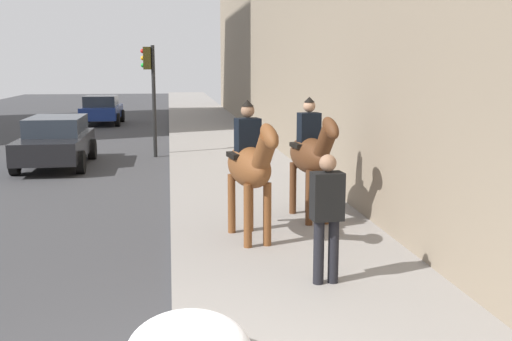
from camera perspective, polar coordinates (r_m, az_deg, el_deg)
mounted_horse_near at (r=9.75m, az=-0.54°, el=0.58°), size 2.14×0.82×2.27m
mounted_horse_far at (r=11.13m, az=5.15°, el=1.61°), size 2.15×0.74×2.25m
pedestrian_greeting at (r=7.90m, az=6.62°, el=-3.70°), size 0.29×0.42×1.70m
car_near_lane at (r=18.76m, az=-18.12°, el=2.66°), size 4.25×1.94×1.44m
car_mid_lane at (r=31.53m, az=-14.17°, el=5.53°), size 3.88×2.01×1.44m
traffic_light_near_curb at (r=19.81m, az=-9.80°, el=8.09°), size 0.20×0.44×3.54m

